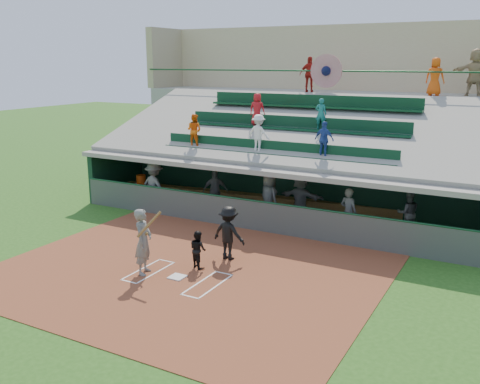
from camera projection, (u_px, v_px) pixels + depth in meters
The scene contains 22 objects.
ground at pixel (177, 278), 15.29m from camera, with size 100.00×100.00×0.00m, color #255417.
dirt_slab at pixel (187, 272), 15.71m from camera, with size 11.00×9.00×0.02m, color brown.
home_plate at pixel (177, 277), 15.28m from camera, with size 0.43×0.43×0.03m, color silver.
batters_box_chalk at pixel (177, 277), 15.29m from camera, with size 2.65×1.85×0.01m.
dugout_floor at pixel (276, 218), 21.05m from camera, with size 16.00×3.50×0.04m, color gray.
concourse_slab at pixel (334, 139), 26.26m from camera, with size 20.00×3.00×4.60m, color gray.
grandstand at pixel (312, 148), 23.72m from camera, with size 20.40×10.40×7.80m.
batter_at_plate at pixel (143, 241), 15.37m from camera, with size 0.96×0.83×1.95m.
catcher at pixel (198, 249), 15.91m from camera, with size 0.55×0.43×1.14m, color black.
home_umpire at pixel (229, 233), 16.53m from camera, with size 1.09×0.63×1.69m, color black.
dugout_bench at pixel (284, 203), 22.25m from camera, with size 16.30×0.49×0.49m, color olive.
white_table at pixel (143, 192), 23.67m from camera, with size 0.82×0.61×0.72m, color silver.
water_cooler at pixel (141, 180), 23.49m from camera, with size 0.41×0.41×0.41m, color #D4470C.
dugout_player_a at pixel (154, 186), 21.97m from camera, with size 1.28×0.74×1.99m, color #555853.
dugout_player_b at pixel (215, 191), 21.77m from camera, with size 1.01×0.42×1.72m, color #555853.
dugout_player_c at pixel (269, 198), 20.37m from camera, with size 0.91×0.59×1.86m, color #575A55.
dugout_player_d at pixel (301, 199), 20.22m from camera, with size 1.73×0.55×1.87m, color #5C5F59.
dugout_player_e at pixel (348, 212), 18.65m from camera, with size 0.63×0.41×1.73m, color #5A5D57.
dugout_player_f at pixel (408, 213), 18.82m from camera, with size 0.77×0.60×1.58m, color #51544F.
concourse_staff_a at pixel (310, 74), 25.13m from camera, with size 0.97×0.40×1.65m, color #A61A13.
concourse_staff_b at pixel (435, 77), 22.50m from camera, with size 0.78×0.51×1.59m, color #EB520D.
concourse_staff_c at pixel (475, 72), 22.36m from camera, with size 1.82×0.58×1.96m, color tan.
Camera 1 is at (8.38, -11.68, 6.05)m, focal length 40.00 mm.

